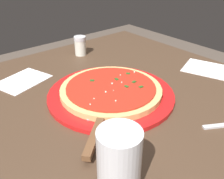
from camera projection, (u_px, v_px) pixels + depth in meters
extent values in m
cube|color=black|center=(122.00, 105.00, 1.40)|extent=(0.06, 0.06, 0.72)
cube|color=#473323|center=(106.00, 97.00, 0.75)|extent=(0.94, 0.86, 0.03)
cylinder|color=red|center=(112.00, 94.00, 0.73)|extent=(0.36, 0.36, 0.01)
cylinder|color=#DBB26B|center=(112.00, 90.00, 0.72)|extent=(0.29, 0.29, 0.02)
cylinder|color=red|center=(112.00, 86.00, 0.71)|extent=(0.25, 0.25, 0.00)
sphere|color=#EFEACC|center=(90.00, 104.00, 0.63)|extent=(0.00, 0.00, 0.00)
sphere|color=#EFEACC|center=(134.00, 72.00, 0.79)|extent=(0.01, 0.01, 0.01)
sphere|color=#EFEACC|center=(122.00, 82.00, 0.73)|extent=(0.00, 0.00, 0.00)
sphere|color=#EFEACC|center=(106.00, 92.00, 0.68)|extent=(0.01, 0.01, 0.01)
sphere|color=#EFEACC|center=(112.00, 83.00, 0.72)|extent=(0.01, 0.01, 0.01)
sphere|color=#EFEACC|center=(94.00, 99.00, 0.65)|extent=(0.00, 0.00, 0.00)
sphere|color=#EFEACC|center=(120.00, 75.00, 0.77)|extent=(0.00, 0.00, 0.00)
sphere|color=#EFEACC|center=(116.00, 101.00, 0.64)|extent=(0.00, 0.00, 0.00)
sphere|color=#EFEACC|center=(113.00, 90.00, 0.69)|extent=(0.00, 0.00, 0.00)
cube|color=#23561E|center=(128.00, 73.00, 0.78)|extent=(0.01, 0.01, 0.00)
cube|color=#23561E|center=(141.00, 87.00, 0.71)|extent=(0.01, 0.01, 0.00)
cube|color=#23561E|center=(134.00, 82.00, 0.73)|extent=(0.01, 0.01, 0.00)
cube|color=#23561E|center=(117.00, 79.00, 0.75)|extent=(0.01, 0.01, 0.00)
cube|color=#23561E|center=(126.00, 86.00, 0.71)|extent=(0.01, 0.01, 0.00)
cube|color=#23561E|center=(92.00, 80.00, 0.74)|extent=(0.01, 0.01, 0.00)
cube|color=silver|center=(105.00, 111.00, 0.64)|extent=(0.11, 0.11, 0.00)
cube|color=brown|center=(94.00, 137.00, 0.54)|extent=(0.11, 0.10, 0.01)
cylinder|color=silver|center=(119.00, 161.00, 0.42)|extent=(0.08, 0.08, 0.12)
cube|color=white|center=(23.00, 81.00, 0.81)|extent=(0.18, 0.16, 0.00)
cube|color=white|center=(206.00, 69.00, 0.89)|extent=(0.17, 0.18, 0.00)
cylinder|color=silver|center=(80.00, 47.00, 0.99)|extent=(0.04, 0.04, 0.06)
cylinder|color=silver|center=(80.00, 38.00, 0.97)|extent=(0.05, 0.05, 0.01)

